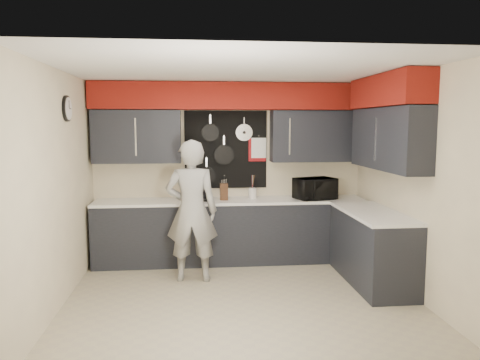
{
  "coord_description": "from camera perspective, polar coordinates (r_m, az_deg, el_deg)",
  "views": [
    {
      "loc": [
        -0.55,
        -5.21,
        2.0
      ],
      "look_at": [
        0.04,
        0.5,
        1.31
      ],
      "focal_mm": 35.0,
      "sensor_mm": 36.0,
      "label": 1
    }
  ],
  "objects": [
    {
      "name": "base_cabinets",
      "position": [
        6.61,
        3.39,
        -6.71
      ],
      "size": [
        3.95,
        2.2,
        0.92
      ],
      "color": "black",
      "rests_on": "ground"
    },
    {
      "name": "person",
      "position": [
        5.98,
        -5.92,
        -3.77
      ],
      "size": [
        0.7,
        0.49,
        1.81
      ],
      "primitive_type": "imported",
      "rotation": [
        0.0,
        0.0,
        3.06
      ],
      "color": "#9A9A98",
      "rests_on": "ground"
    },
    {
      "name": "microwave",
      "position": [
        6.86,
        9.11,
        -1.04
      ],
      "size": [
        0.64,
        0.53,
        0.31
      ],
      "primitive_type": "imported",
      "rotation": [
        0.0,
        0.0,
        0.31
      ],
      "color": "black",
      "rests_on": "base_cabinets"
    },
    {
      "name": "ground",
      "position": [
        5.61,
        0.16,
        -14.09
      ],
      "size": [
        4.0,
        4.0,
        0.0
      ],
      "primitive_type": "plane",
      "color": "tan",
      "rests_on": "ground"
    },
    {
      "name": "right_wall_assembly",
      "position": [
        5.98,
        17.94,
        5.93
      ],
      "size": [
        0.36,
        3.5,
        2.6
      ],
      "color": "beige",
      "rests_on": "ground"
    },
    {
      "name": "left_wall_assembly",
      "position": [
        5.46,
        -21.14,
        -0.65
      ],
      "size": [
        0.05,
        3.5,
        2.6
      ],
      "color": "beige",
      "rests_on": "ground"
    },
    {
      "name": "knife_block",
      "position": [
        6.71,
        -1.97,
        -1.43
      ],
      "size": [
        0.11,
        0.11,
        0.24
      ],
      "primitive_type": "cube",
      "rotation": [
        0.0,
        0.0,
        0.03
      ],
      "color": "#3C2513",
      "rests_on": "base_cabinets"
    },
    {
      "name": "back_wall_assembly",
      "position": [
        6.83,
        -1.17,
        6.88
      ],
      "size": [
        4.0,
        0.36,
        2.6
      ],
      "color": "beige",
      "rests_on": "ground"
    },
    {
      "name": "utensil_crock",
      "position": [
        6.85,
        1.54,
        -1.61
      ],
      "size": [
        0.12,
        0.12,
        0.16
      ],
      "primitive_type": "cylinder",
      "color": "silver",
      "rests_on": "base_cabinets"
    },
    {
      "name": "coffee_maker",
      "position": [
        6.71,
        -4.67,
        -0.92
      ],
      "size": [
        0.23,
        0.27,
        0.35
      ],
      "rotation": [
        0.0,
        0.0,
        -0.19
      ],
      "color": "black",
      "rests_on": "base_cabinets"
    }
  ]
}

